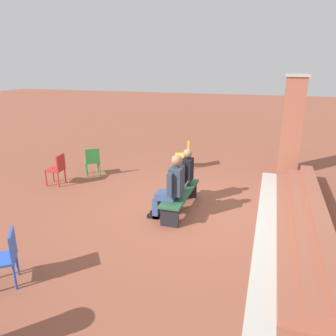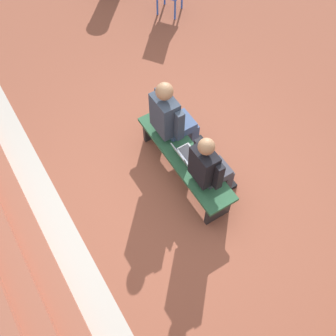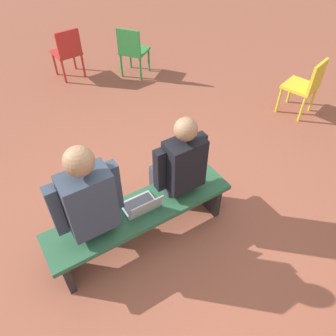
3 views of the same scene
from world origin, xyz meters
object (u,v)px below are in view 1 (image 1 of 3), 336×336
Objects in this scene: plastic_chair_far_left at (57,168)px; laptop at (181,189)px; plastic_chair_by_pillar at (185,153)px; bench at (180,196)px; plastic_chair_near_bench_left at (92,160)px; person_adult at (171,186)px; person_student at (183,174)px; plastic_chair_near_bench_right at (6,255)px.

laptop is at bearing 80.82° from plastic_chair_far_left.
plastic_chair_by_pillar is (-3.05, -0.72, -0.02)m from laptop.
laptop reaches higher than bench.
plastic_chair_far_left is (0.93, -0.52, 0.00)m from plastic_chair_near_bench_left.
person_adult is at bearing -10.28° from laptop.
person_student is 4.09× the size of laptop.
plastic_chair_near_bench_left is at bearing -116.21° from laptop.
bench is at bearing 8.31° from person_student.
plastic_chair_near_bench_right is (2.78, -1.67, -0.26)m from person_adult.
plastic_chair_near_bench_left reaches higher than bench.
plastic_chair_near_bench_left is at bearing -116.45° from bench.
person_student is at bearing 155.54° from plastic_chair_near_bench_right.
plastic_chair_near_bench_right is at bearing -28.28° from bench.
bench is 2.14× the size of plastic_chair_near_bench_right.
plastic_chair_near_bench_left is (-1.08, -3.00, -0.22)m from person_student.
plastic_chair_far_left reaches higher than bench.
plastic_chair_by_pillar is (-2.47, 2.87, 0.00)m from plastic_chair_far_left.
bench is 3.14m from plastic_chair_by_pillar.
plastic_chair_near_bench_left is 1.00× the size of plastic_chair_far_left.
person_student is 1.56× the size of plastic_chair_near_bench_right.
plastic_chair_near_bench_right is (3.68, -1.67, -0.22)m from person_student.
plastic_chair_by_pillar is (-2.61, -0.65, -0.22)m from person_student.
bench is at bearing 170.99° from person_adult.
bench is at bearing -49.82° from laptop.
laptop is 0.38× the size of plastic_chair_near_bench_right.
person_student is 0.90m from person_adult.
person_student is (-0.45, -0.07, 0.35)m from bench.
laptop is (-0.46, 0.08, -0.24)m from person_adult.
laptop is at bearing 10.04° from person_student.
person_student is 0.49m from laptop.
plastic_chair_near_bench_right is (3.23, -1.74, 0.13)m from bench.
plastic_chair_by_pillar is at bearing -166.10° from person_student.
plastic_chair_near_bench_left is (-1.97, -2.99, -0.26)m from person_adult.
plastic_chair_near_bench_right is at bearing 25.78° from plastic_chair_far_left.
plastic_chair_far_left is (-0.14, -3.52, -0.22)m from person_student.
person_student is 3.20m from plastic_chair_near_bench_left.
bench is 3.64m from plastic_chair_far_left.
plastic_chair_far_left is at bearing -99.18° from laptop.
bench is 0.60m from person_adult.
plastic_chair_by_pillar is at bearing -166.90° from bench.
person_student is 0.93× the size of person_adult.
plastic_chair_far_left is (-3.82, -1.85, 0.00)m from plastic_chair_near_bench_right.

